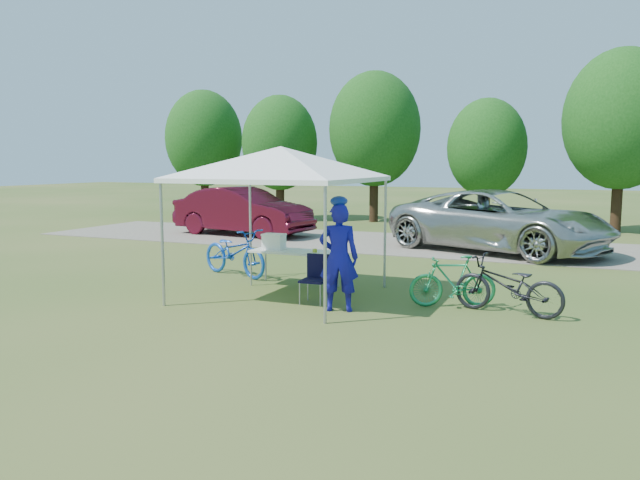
# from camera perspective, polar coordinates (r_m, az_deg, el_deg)

# --- Properties ---
(ground) EXTENTS (100.00, 100.00, 0.00)m
(ground) POSITION_cam_1_polar(r_m,az_deg,el_deg) (11.54, -3.52, -5.12)
(ground) COLOR #2D5119
(ground) RESTS_ON ground
(gravel_strip) EXTENTS (24.00, 5.00, 0.02)m
(gravel_strip) POSITION_cam_1_polar(r_m,az_deg,el_deg) (18.92, 7.49, -0.32)
(gravel_strip) COLOR gray
(gravel_strip) RESTS_ON ground
(canopy) EXTENTS (4.53, 4.53, 3.00)m
(canopy) POSITION_cam_1_polar(r_m,az_deg,el_deg) (11.28, -3.62, 8.16)
(canopy) COLOR #A5A5AA
(canopy) RESTS_ON ground
(treeline) EXTENTS (24.89, 4.28, 6.30)m
(treeline) POSITION_cam_1_polar(r_m,az_deg,el_deg) (24.73, 10.85, 9.54)
(treeline) COLOR #382314
(treeline) RESTS_ON ground
(folding_table) EXTENTS (1.72, 0.72, 0.71)m
(folding_table) POSITION_cam_1_polar(r_m,az_deg,el_deg) (12.34, -2.35, -1.18)
(folding_table) COLOR white
(folding_table) RESTS_ON ground
(folding_chair) EXTENTS (0.45, 0.46, 0.84)m
(folding_chair) POSITION_cam_1_polar(r_m,az_deg,el_deg) (10.92, -0.35, -3.16)
(folding_chair) COLOR black
(folding_chair) RESTS_ON ground
(cooler) EXTENTS (0.44, 0.30, 0.32)m
(cooler) POSITION_cam_1_polar(r_m,az_deg,el_deg) (12.51, -4.24, -0.14)
(cooler) COLOR white
(cooler) RESTS_ON folding_table
(ice_cream_cup) EXTENTS (0.09, 0.09, 0.07)m
(ice_cream_cup) POSITION_cam_1_polar(r_m,az_deg,el_deg) (12.09, -0.48, -0.97)
(ice_cream_cup) COLOR gold
(ice_cream_cup) RESTS_ON folding_table
(cyclist) EXTENTS (0.75, 0.60, 1.79)m
(cyclist) POSITION_cam_1_polar(r_m,az_deg,el_deg) (10.23, 1.72, -1.62)
(cyclist) COLOR #141297
(cyclist) RESTS_ON ground
(bike_blue) EXTENTS (2.08, 1.32, 1.03)m
(bike_blue) POSITION_cam_1_polar(r_m,az_deg,el_deg) (13.59, -7.81, -1.10)
(bike_blue) COLOR blue
(bike_blue) RESTS_ON ground
(bike_green) EXTENTS (1.52, 0.98, 0.89)m
(bike_green) POSITION_cam_1_polar(r_m,az_deg,el_deg) (10.82, 12.04, -3.70)
(bike_green) COLOR #1D824A
(bike_green) RESTS_ON ground
(bike_dark) EXTENTS (1.89, 1.00, 0.95)m
(bike_dark) POSITION_cam_1_polar(r_m,az_deg,el_deg) (10.52, 16.80, -4.00)
(bike_dark) COLOR black
(bike_dark) RESTS_ON ground
(minivan) EXTENTS (6.64, 4.84, 1.68)m
(minivan) POSITION_cam_1_polar(r_m,az_deg,el_deg) (17.66, 16.12, 1.70)
(minivan) COLOR #B6B7B2
(minivan) RESTS_ON gravel_strip
(sedan) EXTENTS (4.99, 2.25, 1.59)m
(sedan) POSITION_cam_1_polar(r_m,az_deg,el_deg) (21.07, -7.07, 2.64)
(sedan) COLOR #510D1E
(sedan) RESTS_ON gravel_strip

